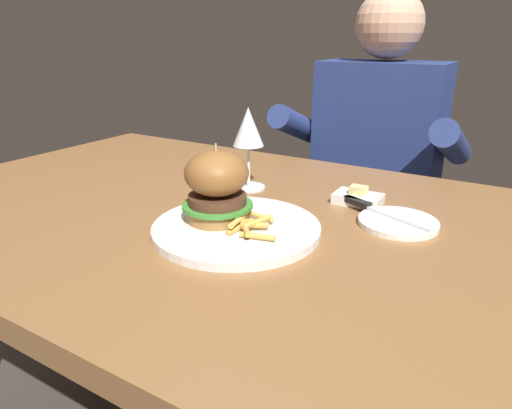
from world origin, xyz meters
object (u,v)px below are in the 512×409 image
(butter_dish, at_px, (358,198))
(burger_sandwich, at_px, (217,186))
(main_plate, at_px, (237,228))
(table_knife, at_px, (376,210))
(wine_glass, at_px, (248,131))
(bread_plate, at_px, (398,222))
(diner_person, at_px, (373,198))

(butter_dish, bearing_deg, burger_sandwich, -125.62)
(main_plate, distance_m, table_knife, 0.26)
(wine_glass, relative_size, butter_dish, 1.92)
(wine_glass, height_order, butter_dish, wine_glass)
(wine_glass, relative_size, table_knife, 0.95)
(burger_sandwich, xyz_separation_m, bread_plate, (0.26, 0.17, -0.07))
(wine_glass, bearing_deg, table_knife, -4.07)
(table_knife, bearing_deg, wine_glass, 175.93)
(main_plate, bearing_deg, wine_glass, 117.19)
(burger_sandwich, bearing_deg, table_knife, 40.15)
(burger_sandwich, relative_size, wine_glass, 0.76)
(butter_dish, relative_size, diner_person, 0.08)
(main_plate, distance_m, burger_sandwich, 0.08)
(burger_sandwich, relative_size, table_knife, 0.73)
(burger_sandwich, bearing_deg, wine_glass, 108.01)
(burger_sandwich, bearing_deg, bread_plate, 32.18)
(table_knife, xyz_separation_m, butter_dish, (-0.05, 0.05, -0.00))
(wine_glass, distance_m, bread_plate, 0.35)
(main_plate, bearing_deg, table_knife, 46.77)
(bread_plate, height_order, butter_dish, butter_dish)
(bread_plate, xyz_separation_m, table_knife, (-0.05, 0.02, 0.01))
(main_plate, bearing_deg, burger_sandwich, 173.63)
(burger_sandwich, xyz_separation_m, butter_dish, (0.17, 0.23, -0.06))
(diner_person, bearing_deg, burger_sandwich, -93.14)
(wine_glass, height_order, bread_plate, wine_glass)
(burger_sandwich, distance_m, table_knife, 0.29)
(burger_sandwich, relative_size, diner_person, 0.11)
(burger_sandwich, height_order, bread_plate, burger_sandwich)
(table_knife, distance_m, diner_person, 0.64)
(wine_glass, bearing_deg, burger_sandwich, -71.99)
(wine_glass, distance_m, butter_dish, 0.26)
(butter_dish, height_order, diner_person, diner_person)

